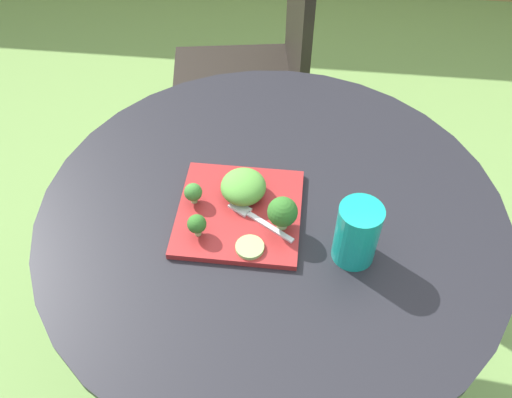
{
  "coord_description": "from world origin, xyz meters",
  "views": [
    {
      "loc": [
        0.04,
        -0.7,
        1.57
      ],
      "look_at": [
        -0.03,
        -0.01,
        0.78
      ],
      "focal_mm": 37.69,
      "sensor_mm": 36.0,
      "label": 1
    }
  ],
  "objects_px": {
    "salad_plate": "(239,212)",
    "drinking_glass": "(356,236)",
    "patio_chair": "(263,61)",
    "fork": "(255,217)"
  },
  "relations": [
    {
      "from": "drinking_glass",
      "to": "fork",
      "type": "distance_m",
      "value": 0.2
    },
    {
      "from": "fork",
      "to": "drinking_glass",
      "type": "bearing_deg",
      "value": -16.29
    },
    {
      "from": "patio_chair",
      "to": "drinking_glass",
      "type": "height_order",
      "value": "patio_chair"
    },
    {
      "from": "patio_chair",
      "to": "salad_plate",
      "type": "bearing_deg",
      "value": -87.56
    },
    {
      "from": "salad_plate",
      "to": "drinking_glass",
      "type": "relative_size",
      "value": 1.89
    },
    {
      "from": "drinking_glass",
      "to": "fork",
      "type": "relative_size",
      "value": 0.93
    },
    {
      "from": "salad_plate",
      "to": "fork",
      "type": "distance_m",
      "value": 0.04
    },
    {
      "from": "patio_chair",
      "to": "salad_plate",
      "type": "distance_m",
      "value": 0.88
    },
    {
      "from": "patio_chair",
      "to": "fork",
      "type": "distance_m",
      "value": 0.9
    },
    {
      "from": "patio_chair",
      "to": "fork",
      "type": "bearing_deg",
      "value": -85.36
    }
  ]
}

